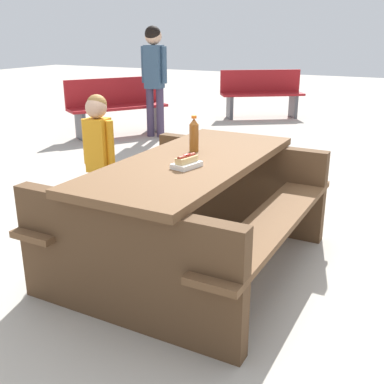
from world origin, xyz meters
The scene contains 8 objects.
ground_plane centered at (0.00, 0.00, 0.00)m, with size 30.00×30.00×0.00m, color #ADA599.
picnic_table centered at (0.00, 0.00, 0.44)m, with size 1.82×1.42×0.75m.
soda_bottle centered at (-0.18, -0.08, 0.86)m, with size 0.06×0.06×0.24m.
hotdog_tray centered at (0.19, 0.06, 0.78)m, with size 0.20×0.15×0.08m.
child_in_coat centered at (-0.23, -0.93, 0.69)m, with size 0.18×0.26×1.08m.
park_bench_mid centered at (-3.29, -2.98, 0.45)m, with size 1.48×1.15×0.85m.
park_bench_far centered at (-5.80, -1.54, 0.45)m, with size 1.17×1.47×0.85m.
bystander_adult centered at (-3.43, -2.39, 1.02)m, with size 0.26×0.39×1.60m.
Camera 1 is at (2.59, 1.33, 1.53)m, focal length 44.02 mm.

